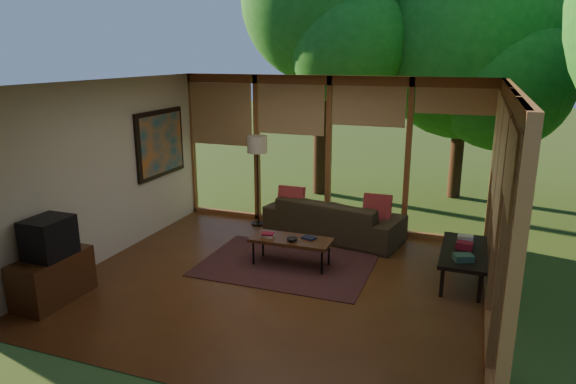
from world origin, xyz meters
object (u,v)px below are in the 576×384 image
at_px(media_cabinet, 53,278).
at_px(floor_lamp, 257,149).
at_px(sofa, 333,218).
at_px(side_console, 464,253).
at_px(television, 49,237).
at_px(coffee_table, 291,241).

relative_size(media_cabinet, floor_lamp, 0.61).
distance_m(sofa, side_console, 2.41).
distance_m(media_cabinet, television, 0.55).
relative_size(sofa, side_console, 1.66).
bearing_deg(sofa, floor_lamp, 4.88).
height_order(media_cabinet, side_console, media_cabinet).
distance_m(sofa, media_cabinet, 4.44).
distance_m(television, coffee_table, 3.25).
bearing_deg(television, floor_lamp, 71.52).
bearing_deg(sofa, coffee_table, 90.98).
bearing_deg(side_console, media_cabinet, -153.69).
bearing_deg(floor_lamp, sofa, -6.44).
distance_m(sofa, coffee_table, 1.44).
height_order(sofa, media_cabinet, sofa).
height_order(television, floor_lamp, floor_lamp).
relative_size(television, coffee_table, 0.46).
xyz_separation_m(floor_lamp, side_console, (3.62, -1.26, -1.00)).
height_order(media_cabinet, coffee_table, media_cabinet).
bearing_deg(coffee_table, side_console, 7.51).
distance_m(sofa, floor_lamp, 1.83).
relative_size(media_cabinet, coffee_table, 0.83).
xyz_separation_m(media_cabinet, floor_lamp, (1.25, 3.67, 1.11)).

